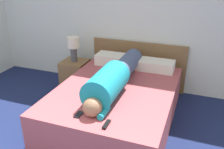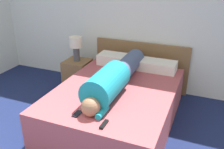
# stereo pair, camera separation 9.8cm
# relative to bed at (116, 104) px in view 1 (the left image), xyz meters

# --- Properties ---
(wall_back) EXTENTS (6.26, 0.06, 2.60)m
(wall_back) POSITION_rel_bed_xyz_m (-0.17, 1.19, 1.05)
(wall_back) COLOR silver
(wall_back) RESTS_ON ground_plane
(bed) EXTENTS (1.48, 1.96, 0.50)m
(bed) POSITION_rel_bed_xyz_m (0.00, 0.00, 0.00)
(bed) COLOR #A84C51
(bed) RESTS_ON ground_plane
(headboard) EXTENTS (1.60, 0.04, 0.81)m
(headboard) POSITION_rel_bed_xyz_m (-0.00, 1.12, 0.15)
(headboard) COLOR brown
(headboard) RESTS_ON ground_plane
(nightstand) EXTENTS (0.41, 0.41, 0.48)m
(nightstand) POSITION_rel_bed_xyz_m (-1.00, 0.73, -0.01)
(nightstand) COLOR brown
(nightstand) RESTS_ON ground_plane
(table_lamp) EXTENTS (0.21, 0.21, 0.42)m
(table_lamp) POSITION_rel_bed_xyz_m (-1.00, 0.73, 0.51)
(table_lamp) COLOR #4C4C51
(table_lamp) RESTS_ON nightstand
(person_lying) EXTENTS (0.36, 1.69, 0.36)m
(person_lying) POSITION_rel_bed_xyz_m (-0.01, -0.04, 0.41)
(person_lying) COLOR #936B4C
(person_lying) RESTS_ON bed
(pillow_near_headboard) EXTENTS (0.60, 0.30, 0.17)m
(pillow_near_headboard) POSITION_rel_bed_xyz_m (-0.29, 0.78, 0.33)
(pillow_near_headboard) COLOR silver
(pillow_near_headboard) RESTS_ON bed
(pillow_second) EXTENTS (0.57, 0.30, 0.15)m
(pillow_second) POSITION_rel_bed_xyz_m (0.35, 0.78, 0.33)
(pillow_second) COLOR silver
(pillow_second) RESTS_ON bed
(tv_remote) EXTENTS (0.04, 0.15, 0.02)m
(tv_remote) POSITION_rel_bed_xyz_m (0.19, -0.82, 0.26)
(tv_remote) COLOR black
(tv_remote) RESTS_ON bed
(cell_phone) EXTENTS (0.06, 0.13, 0.01)m
(cell_phone) POSITION_rel_bed_xyz_m (-0.16, -0.75, 0.26)
(cell_phone) COLOR black
(cell_phone) RESTS_ON bed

